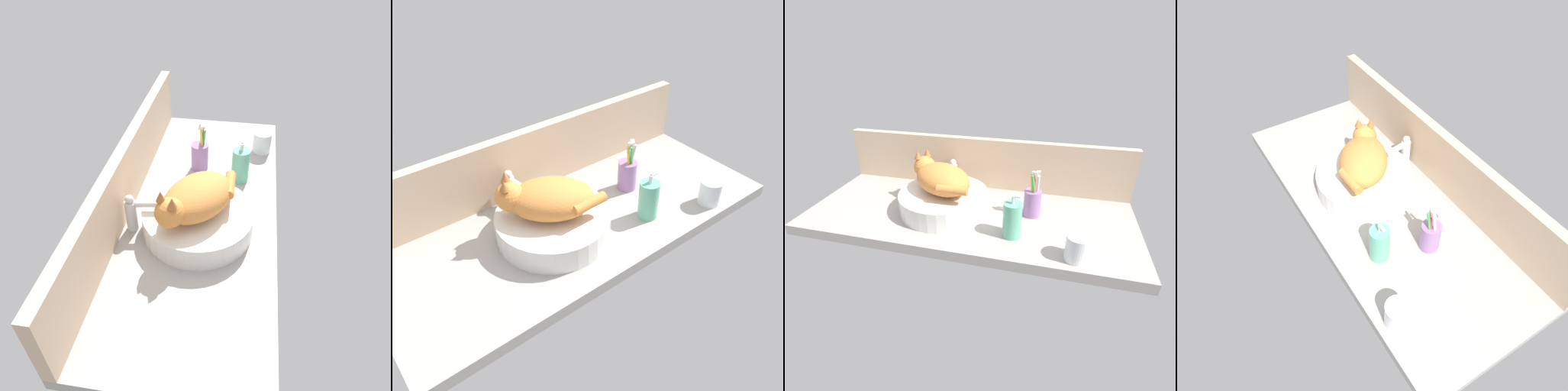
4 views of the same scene
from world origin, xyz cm
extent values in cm
cube|color=#9E9993|center=(0.00, 0.00, -2.00)|extent=(126.43, 52.37, 4.00)
cube|color=#CCAD8C|center=(0.00, 24.38, 11.24)|extent=(126.43, 3.60, 22.48)
cylinder|color=silver|center=(-9.91, -1.03, 3.96)|extent=(34.79, 34.79, 7.92)
ellipsoid|color=orange|center=(-9.91, -1.03, 13.42)|extent=(30.23, 27.91, 11.00)
sphere|color=orange|center=(-19.85, 5.46, 14.92)|extent=(8.80, 8.80, 8.80)
cone|color=#A4632D|center=(-21.89, 4.17, 20.32)|extent=(2.80, 2.80, 3.20)
cone|color=#A4632D|center=(-19.49, 7.85, 20.32)|extent=(2.80, 2.80, 3.20)
cylinder|color=orange|center=(-3.11, -10.05, 13.92)|extent=(11.07, 3.43, 3.20)
cylinder|color=silver|center=(-12.78, 19.58, 5.50)|extent=(3.60, 3.60, 11.00)
cylinder|color=silver|center=(-12.09, 14.63, 10.40)|extent=(3.56, 10.21, 2.20)
sphere|color=silver|center=(-12.78, 19.58, 12.20)|extent=(2.80, 2.80, 2.80)
cylinder|color=#60B793|center=(18.81, -12.48, 6.41)|extent=(6.39, 6.39, 12.81)
cylinder|color=silver|center=(18.81, -12.48, 14.21)|extent=(1.20, 1.20, 2.80)
cylinder|color=silver|center=(20.01, -12.48, 15.61)|extent=(2.20, 1.00, 1.00)
cylinder|color=#996BA8|center=(24.14, 3.34, 5.21)|extent=(6.51, 6.51, 10.42)
cylinder|color=yellow|center=(23.95, 2.55, 8.90)|extent=(2.51, 1.30, 17.03)
cube|color=white|center=(23.95, 2.55, 17.40)|extent=(1.42, 0.86, 2.52)
cylinder|color=white|center=(25.57, 3.59, 8.90)|extent=(1.47, 4.23, 16.86)
cube|color=white|center=(25.57, 3.59, 17.40)|extent=(1.28, 1.26, 2.55)
cylinder|color=#D13838|center=(24.80, 2.54, 8.90)|extent=(2.24, 2.00, 17.04)
cube|color=white|center=(24.80, 2.54, 17.40)|extent=(1.39, 0.95, 2.53)
cylinder|color=green|center=(24.82, 2.24, 8.90)|extent=(3.44, 2.46, 16.95)
cube|color=white|center=(24.82, 2.24, 17.40)|extent=(1.56, 1.02, 2.62)
cylinder|color=white|center=(40.11, -20.13, 4.27)|extent=(7.36, 7.36, 8.54)
cylinder|color=silver|center=(40.11, -20.13, 2.61)|extent=(6.47, 6.47, 5.22)
camera|label=1|loc=(-97.13, -13.90, 85.81)|focal=35.00mm
camera|label=2|loc=(-63.92, -86.74, 89.31)|focal=40.00mm
camera|label=3|loc=(29.57, -100.11, 61.35)|focal=28.00mm
camera|label=4|loc=(76.33, -50.58, 103.51)|focal=35.00mm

